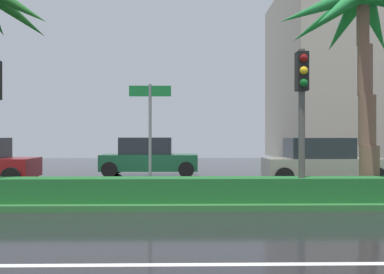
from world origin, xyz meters
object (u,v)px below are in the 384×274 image
at_px(car_in_traffic_second, 148,157).
at_px(car_in_traffic_third, 321,162).
at_px(traffic_signal_median_right, 302,97).
at_px(street_name_sign, 150,125).
at_px(palm_tree_centre_left, 362,23).

bearing_deg(car_in_traffic_second, car_in_traffic_third, -25.91).
bearing_deg(car_in_traffic_second, traffic_signal_median_right, -62.26).
height_order(street_name_sign, car_in_traffic_third, street_name_sign).
distance_m(traffic_signal_median_right, car_in_traffic_third, 6.08).
xyz_separation_m(palm_tree_centre_left, street_name_sign, (-5.77, -0.35, -2.81)).
xyz_separation_m(palm_tree_centre_left, car_in_traffic_second, (-6.49, 7.52, -4.06)).
bearing_deg(car_in_traffic_second, street_name_sign, -84.78).
xyz_separation_m(car_in_traffic_second, car_in_traffic_third, (6.76, -3.28, 0.00)).
distance_m(car_in_traffic_second, car_in_traffic_third, 7.51).
bearing_deg(traffic_signal_median_right, street_name_sign, 169.21).
height_order(car_in_traffic_second, car_in_traffic_third, same).
bearing_deg(car_in_traffic_third, palm_tree_centre_left, -93.62).
relative_size(street_name_sign, car_in_traffic_third, 0.70).
bearing_deg(street_name_sign, palm_tree_centre_left, 3.48).
xyz_separation_m(palm_tree_centre_left, car_in_traffic_third, (0.27, 4.24, -4.06)).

